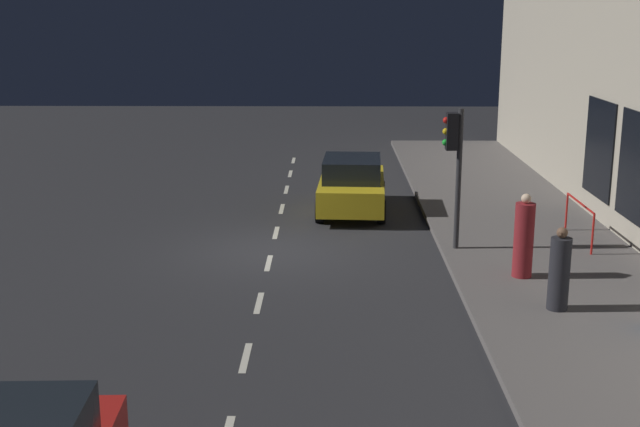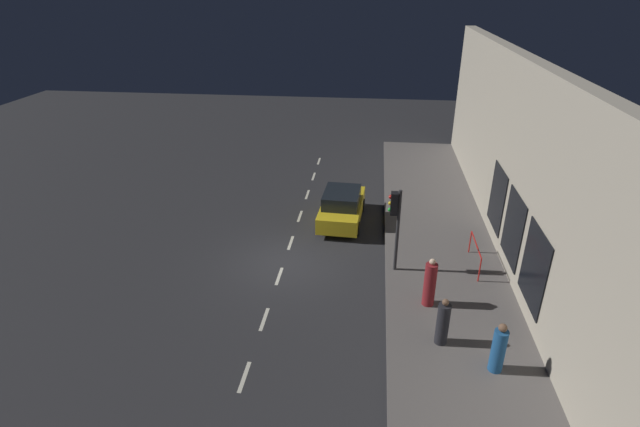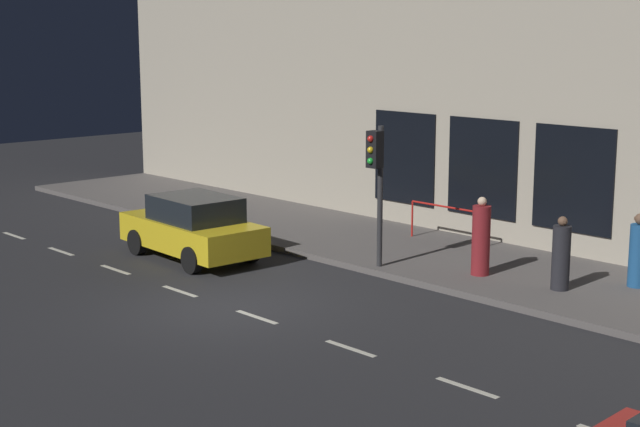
# 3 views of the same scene
# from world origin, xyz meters

# --- Properties ---
(ground_plane) EXTENTS (60.00, 60.00, 0.00)m
(ground_plane) POSITION_xyz_m (0.00, 0.00, 0.00)
(ground_plane) COLOR #28282B
(sidewalk) EXTENTS (4.50, 32.00, 0.15)m
(sidewalk) POSITION_xyz_m (6.25, 0.00, 0.07)
(sidewalk) COLOR #5B5654
(sidewalk) RESTS_ON ground
(building_facade) EXTENTS (0.65, 32.00, 7.62)m
(building_facade) POSITION_xyz_m (8.80, 0.00, 3.80)
(building_facade) COLOR #B2A893
(building_facade) RESTS_ON ground
(lane_centre_line) EXTENTS (0.12, 27.20, 0.01)m
(lane_centre_line) POSITION_xyz_m (0.00, -1.00, 0.00)
(lane_centre_line) COLOR beige
(lane_centre_line) RESTS_ON ground
(traffic_light) EXTENTS (0.47, 0.32, 3.27)m
(traffic_light) POSITION_xyz_m (4.21, -0.23, 2.46)
(traffic_light) COLOR #2D2D30
(traffic_light) RESTS_ON sidewalk
(parked_car_0) EXTENTS (2.04, 4.12, 1.58)m
(parked_car_0) POSITION_xyz_m (2.01, 3.85, 0.79)
(parked_car_0) COLOR gold
(parked_car_0) RESTS_ON ground
(pedestrian_0) EXTENTS (0.54, 0.54, 1.58)m
(pedestrian_0) POSITION_xyz_m (5.63, -4.25, 0.87)
(pedestrian_0) COLOR #232328
(pedestrian_0) RESTS_ON sidewalk
(pedestrian_1) EXTENTS (0.43, 0.43, 1.60)m
(pedestrian_1) POSITION_xyz_m (7.03, -5.25, 0.88)
(pedestrian_1) COLOR #1E5189
(pedestrian_1) RESTS_ON sidewalk
(pedestrian_2) EXTENTS (0.57, 0.57, 1.77)m
(pedestrian_2) POSITION_xyz_m (5.41, -2.33, 0.96)
(pedestrian_2) COLOR maroon
(pedestrian_2) RESTS_ON sidewalk
(red_railing) EXTENTS (0.05, 2.17, 0.97)m
(red_railing) POSITION_xyz_m (7.36, 0.35, 0.88)
(red_railing) COLOR red
(red_railing) RESTS_ON sidewalk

